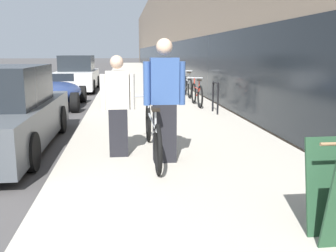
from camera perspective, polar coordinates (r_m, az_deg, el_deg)
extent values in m
cube|color=#BCB5A5|center=(25.20, -4.67, 7.28)|extent=(3.98, 70.00, 0.13)
cube|color=gray|center=(34.14, 6.94, 14.42)|extent=(10.00, 70.00, 7.48)
cube|color=#1E2328|center=(33.27, -1.63, 10.30)|extent=(0.10, 63.00, 2.20)
torus|color=black|center=(6.93, -3.03, 0.48)|extent=(0.06, 0.70, 0.70)
torus|color=black|center=(5.05, -1.53, -3.57)|extent=(0.06, 0.70, 0.70)
cylinder|color=#B7BCC1|center=(5.94, -2.42, 0.77)|extent=(0.04, 1.65, 0.04)
cylinder|color=#B7BCC1|center=(5.58, -2.10, -0.95)|extent=(0.04, 0.98, 0.32)
cylinder|color=#B7BCC1|center=(5.31, -1.91, 1.10)|extent=(0.03, 0.03, 0.29)
cube|color=black|center=(5.28, -1.92, 2.64)|extent=(0.11, 0.22, 0.05)
cylinder|color=#B7BCC1|center=(6.72, -2.97, 3.29)|extent=(0.03, 0.03, 0.30)
cylinder|color=silver|center=(6.70, -2.99, 4.58)|extent=(0.52, 0.03, 0.03)
cube|color=black|center=(5.64, -0.54, -1.04)|extent=(0.34, 0.24, 0.88)
cube|color=#33518E|center=(5.53, -0.55, 6.87)|extent=(0.41, 0.24, 0.68)
cylinder|color=#33518E|center=(5.51, -3.25, 6.47)|extent=(0.11, 0.11, 0.64)
cylinder|color=#33518E|center=(5.56, 2.11, 6.53)|extent=(0.11, 0.11, 0.64)
sphere|color=beige|center=(5.51, -0.56, 12.00)|extent=(0.24, 0.24, 0.24)
cube|color=black|center=(6.00, -7.55, -0.95)|extent=(0.29, 0.21, 0.76)
cube|color=beige|center=(5.90, -7.72, 5.47)|extent=(0.36, 0.21, 0.59)
cylinder|color=beige|center=(5.91, -9.89, 5.12)|extent=(0.09, 0.09, 0.55)
cylinder|color=beige|center=(5.91, -5.52, 5.22)|extent=(0.09, 0.09, 0.55)
sphere|color=beige|center=(5.87, -7.83, 9.62)|extent=(0.21, 0.21, 0.21)
cylinder|color=black|center=(10.03, 7.60, 4.07)|extent=(0.05, 0.05, 0.82)
cylinder|color=black|center=(10.56, 6.86, 4.45)|extent=(0.05, 0.05, 0.82)
cylinder|color=black|center=(10.25, 7.28, 6.54)|extent=(0.05, 0.55, 0.05)
torus|color=black|center=(12.15, 3.95, 5.02)|extent=(0.06, 0.67, 0.67)
torus|color=black|center=(11.16, 4.92, 4.46)|extent=(0.06, 0.67, 0.67)
cylinder|color=red|center=(11.64, 4.43, 5.75)|extent=(0.04, 0.86, 0.04)
cylinder|color=red|center=(11.45, 4.62, 5.18)|extent=(0.04, 0.53, 0.31)
cylinder|color=red|center=(11.31, 4.76, 6.29)|extent=(0.03, 0.03, 0.28)
cube|color=black|center=(11.30, 4.77, 6.99)|extent=(0.11, 0.22, 0.05)
cylinder|color=red|center=(12.04, 4.04, 6.63)|extent=(0.03, 0.03, 0.29)
cylinder|color=silver|center=(12.03, 4.05, 7.33)|extent=(0.52, 0.03, 0.03)
torus|color=black|center=(14.56, 2.59, 6.22)|extent=(0.06, 0.75, 0.75)
torus|color=black|center=(13.49, 3.35, 5.82)|extent=(0.06, 0.75, 0.75)
cylinder|color=#B7BCC1|center=(14.01, 2.96, 6.96)|extent=(0.04, 0.93, 0.04)
cylinder|color=#B7BCC1|center=(13.80, 3.11, 6.45)|extent=(0.04, 0.56, 0.34)
cylinder|color=#B7BCC1|center=(13.65, 3.22, 7.50)|extent=(0.03, 0.03, 0.31)
cube|color=black|center=(13.64, 3.23, 8.16)|extent=(0.11, 0.22, 0.05)
cylinder|color=#B7BCC1|center=(14.45, 2.66, 7.74)|extent=(0.03, 0.03, 0.33)
cylinder|color=silver|center=(14.44, 2.66, 8.40)|extent=(0.52, 0.03, 0.03)
cube|color=#23472D|center=(3.76, 24.15, -8.31)|extent=(0.56, 0.20, 0.89)
cylinder|color=black|center=(8.63, -16.19, 0.97)|extent=(0.22, 0.60, 0.60)
cylinder|color=black|center=(5.97, -20.38, -3.74)|extent=(0.22, 0.60, 0.60)
ellipsoid|color=navy|center=(12.68, -16.99, 4.85)|extent=(1.70, 3.96, 0.68)
cube|color=#1E2328|center=(13.13, -16.73, 7.08)|extent=(1.19, 0.04, 0.26)
cylinder|color=black|center=(13.97, -19.36, 4.54)|extent=(0.22, 0.60, 0.60)
cylinder|color=black|center=(13.72, -12.85, 4.78)|extent=(0.22, 0.60, 0.60)
cylinder|color=black|center=(11.75, -21.71, 3.23)|extent=(0.22, 0.60, 0.60)
cylinder|color=black|center=(11.45, -14.01, 3.50)|extent=(0.22, 0.60, 0.60)
cube|color=white|center=(18.13, -13.58, 6.99)|extent=(1.67, 4.68, 0.77)
cube|color=#1E2328|center=(18.09, -13.69, 9.31)|extent=(1.44, 2.34, 0.70)
cylinder|color=black|center=(19.63, -15.33, 6.51)|extent=(0.22, 0.60, 0.60)
cylinder|color=black|center=(19.47, -10.82, 6.67)|extent=(0.22, 0.60, 0.60)
cylinder|color=black|center=(16.87, -16.69, 5.74)|extent=(0.22, 0.60, 0.60)
cylinder|color=black|center=(16.68, -11.45, 5.93)|extent=(0.22, 0.60, 0.60)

